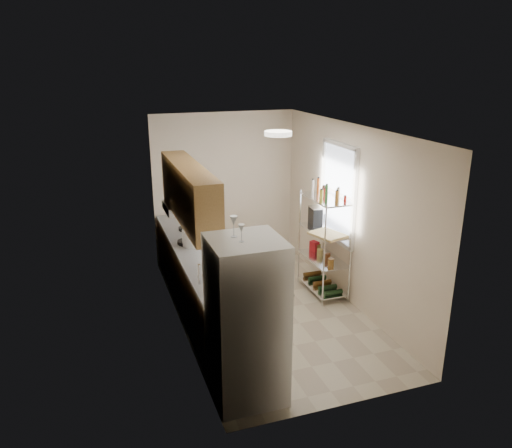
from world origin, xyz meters
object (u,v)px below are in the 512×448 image
at_px(frying_pan_large, 187,242).
at_px(espresso_machine, 315,215).
at_px(cutting_board, 328,235).
at_px(rice_cooker, 192,238).
at_px(refrigerator, 246,320).

relative_size(frying_pan_large, espresso_machine, 0.99).
distance_m(cutting_board, espresso_machine, 0.59).
height_order(rice_cooker, espresso_machine, espresso_machine).
xyz_separation_m(frying_pan_large, cutting_board, (1.94, -0.64, 0.10)).
bearing_deg(refrigerator, cutting_board, 43.96).
height_order(refrigerator, espresso_machine, refrigerator).
bearing_deg(refrigerator, espresso_machine, 50.94).
relative_size(refrigerator, espresso_machine, 6.51).
relative_size(refrigerator, frying_pan_large, 6.55).
relative_size(refrigerator, cutting_board, 3.67).
bearing_deg(espresso_machine, frying_pan_large, -177.53).
bearing_deg(cutting_board, rice_cooker, 163.91).
bearing_deg(espresso_machine, rice_cooker, -174.69).
xyz_separation_m(frying_pan_large, espresso_machine, (2.01, -0.07, 0.22)).
bearing_deg(rice_cooker, cutting_board, -16.09).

